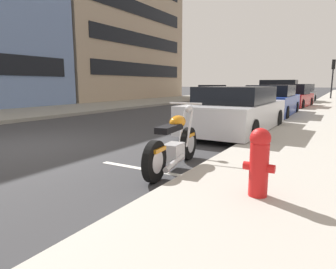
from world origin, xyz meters
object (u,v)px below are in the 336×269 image
parked_motorcycle (174,145)px  parked_car_behind_motorcycle (301,94)px  parked_car_far_down_curb (272,102)px  crossing_truck (278,88)px  car_opposite_curb (212,93)px  parked_car_second_in_row (291,97)px  fire_hydrant (259,160)px  parked_car_across_street (237,111)px  traffic_signal_near_corner (333,70)px

parked_motorcycle → parked_car_behind_motorcycle: size_ratio=0.51×
parked_car_far_down_curb → crossing_truck: 19.76m
parked_motorcycle → car_opposite_curb: size_ratio=0.49×
parked_car_second_in_row → parked_car_behind_motorcycle: 5.43m
crossing_truck → parked_motorcycle: bearing=97.8°
parked_car_far_down_curb → fire_hydrant: size_ratio=5.71×
parked_motorcycle → parked_car_across_street: size_ratio=0.46×
parked_car_across_street → parked_car_far_down_curb: 5.01m
car_opposite_curb → traffic_signal_near_corner: bearing=129.4°
parked_car_far_down_curb → fire_hydrant: (-10.13, -1.92, -0.10)m
fire_hydrant → parked_car_across_street: bearing=20.2°
crossing_truck → traffic_signal_near_corner: bearing=159.8°
parked_motorcycle → crossing_truck: (28.72, 3.57, 0.54)m
fire_hydrant → traffic_signal_near_corner: 27.79m
car_opposite_curb → fire_hydrant: (-20.70, -9.00, -0.08)m
parked_car_second_in_row → parked_car_behind_motorcycle: size_ratio=1.03×
parked_car_across_street → car_opposite_curb: parked_car_across_street is taller
parked_motorcycle → parked_car_behind_motorcycle: 20.20m
parked_car_far_down_curb → fire_hydrant: bearing=-170.0°
parked_car_across_street → parked_car_second_in_row: 10.54m
parked_car_behind_motorcycle → car_opposite_curb: (-0.39, 6.98, -0.02)m
parked_motorcycle → crossing_truck: crossing_truck is taller
parked_car_far_down_curb → parked_car_behind_motorcycle: parked_car_behind_motorcycle is taller
parked_car_second_in_row → fire_hydrant: 15.77m
parked_car_second_in_row → parked_car_behind_motorcycle: parked_car_behind_motorcycle is taller
car_opposite_curb → crossing_truck: bearing=157.6°
parked_car_behind_motorcycle → fire_hydrant: (-21.08, -2.02, -0.10)m
parked_motorcycle → fire_hydrant: size_ratio=2.58×
parked_motorcycle → crossing_truck: bearing=0.4°
parked_car_across_street → parked_car_second_in_row: bearing=0.4°
parked_car_second_in_row → traffic_signal_near_corner: (12.06, -1.67, 1.99)m
parked_car_behind_motorcycle → crossing_truck: 9.10m
parked_car_across_street → traffic_signal_near_corner: (22.59, -1.66, 1.99)m
car_opposite_curb → fire_hydrant: 22.57m
parked_car_behind_motorcycle → car_opposite_curb: size_ratio=0.96×
crossing_truck → fire_hydrant: size_ratio=6.03×
parked_motorcycle → fire_hydrant: (-0.89, -1.63, 0.14)m
car_opposite_curb → parked_motorcycle: bearing=21.2°
parked_motorcycle → parked_car_second_in_row: bearing=-5.7°
car_opposite_curb → parked_car_across_street: bearing=25.3°
parked_car_second_in_row → parked_car_across_street: bearing=-176.1°
fire_hydrant → parked_car_far_down_curb: bearing=10.7°
traffic_signal_near_corner → parked_car_across_street: bearing=175.8°
parked_car_behind_motorcycle → fire_hydrant: parked_car_behind_motorcycle is taller
parked_motorcycle → parked_car_second_in_row: (14.76, 0.26, 0.23)m
parked_motorcycle → crossing_truck: 28.94m
parked_car_across_street → parked_car_second_in_row: size_ratio=1.09×
parked_car_behind_motorcycle → crossing_truck: crossing_truck is taller
parked_car_far_down_curb → crossing_truck: (19.48, 3.28, 0.30)m
crossing_truck → parked_car_across_street: bearing=98.4°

